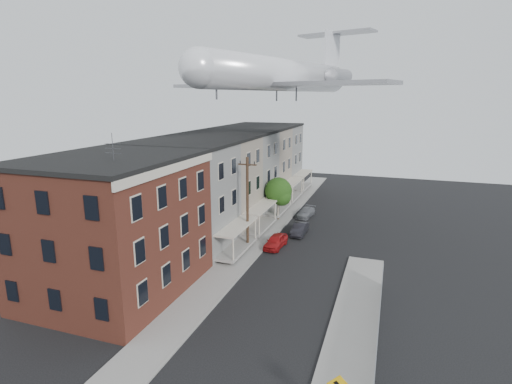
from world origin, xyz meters
TOP-DOWN VIEW (x-y plane):
  - sidewalk_left at (-5.50, 24.00)m, footprint 3.00×62.00m
  - sidewalk_right at (5.50, 6.00)m, footprint 3.00×26.00m
  - curb_left at (-4.05, 24.00)m, footprint 0.15×62.00m
  - curb_right at (4.05, 6.00)m, footprint 0.15×26.00m
  - corner_building at (-12.00, 7.00)m, footprint 10.31×12.30m
  - row_house_a at (-11.96, 16.50)m, footprint 11.98×7.00m
  - row_house_b at (-11.96, 23.50)m, footprint 11.98×7.00m
  - row_house_c at (-11.96, 30.50)m, footprint 11.98×7.00m
  - row_house_d at (-11.96, 37.50)m, footprint 11.98×7.00m
  - row_house_e at (-11.96, 44.50)m, footprint 11.98×7.00m
  - chainlink_fence at (7.00, 5.00)m, footprint 0.06×18.06m
  - utility_pole at (-5.60, 18.00)m, footprint 1.80×0.26m
  - street_tree at (-5.27, 27.92)m, footprint 3.22×3.20m
  - car_near at (-3.15, 19.28)m, footprint 1.80×3.86m
  - car_mid at (-1.80, 23.78)m, footprint 1.32×3.74m
  - car_far at (-2.53, 30.41)m, footprint 2.04×3.97m
  - airplane at (-4.89, 28.12)m, footprint 26.00×29.75m

SIDE VIEW (x-z plane):
  - sidewalk_left at x=-5.50m, z-range 0.00..0.12m
  - sidewalk_right at x=5.50m, z-range 0.00..0.12m
  - curb_left at x=-4.05m, z-range 0.00..0.14m
  - curb_right at x=4.05m, z-range 0.00..0.14m
  - car_far at x=-2.53m, z-range 0.00..1.10m
  - car_mid at x=-1.80m, z-range 0.00..1.23m
  - car_near at x=-3.15m, z-range 0.00..1.28m
  - chainlink_fence at x=7.00m, z-range 0.05..1.95m
  - street_tree at x=-5.27m, z-range 0.85..6.05m
  - utility_pole at x=-5.60m, z-range 0.17..9.17m
  - row_house_a at x=-11.96m, z-range -0.02..10.28m
  - row_house_b at x=-11.96m, z-range -0.02..10.28m
  - row_house_c at x=-11.96m, z-range -0.02..10.28m
  - row_house_d at x=-11.96m, z-range -0.02..10.28m
  - row_house_e at x=-11.96m, z-range -0.02..10.28m
  - corner_building at x=-12.00m, z-range -0.91..11.24m
  - airplane at x=-4.89m, z-range 12.48..21.08m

